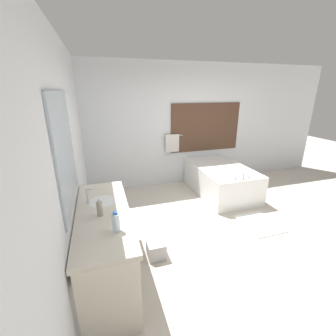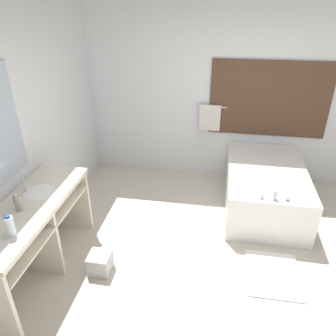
# 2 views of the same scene
# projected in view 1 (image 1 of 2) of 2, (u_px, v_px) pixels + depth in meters

# --- Properties ---
(ground_plane) EXTENTS (16.00, 16.00, 0.00)m
(ground_plane) POSITION_uv_depth(u_px,v_px,m) (232.00, 232.00, 3.53)
(ground_plane) COLOR beige
(ground_plane) RESTS_ON ground
(wall_back_with_blinds) EXTENTS (7.40, 0.13, 2.70)m
(wall_back_with_blinds) POSITION_uv_depth(u_px,v_px,m) (184.00, 126.00, 5.11)
(wall_back_with_blinds) COLOR silver
(wall_back_with_blinds) RESTS_ON ground_plane
(wall_left_with_mirror) EXTENTS (0.08, 7.40, 2.70)m
(wall_left_with_mirror) POSITION_uv_depth(u_px,v_px,m) (67.00, 163.00, 2.46)
(wall_left_with_mirror) COLOR silver
(wall_left_with_mirror) RESTS_ON ground_plane
(vanity_counter) EXTENTS (0.57, 1.63, 0.86)m
(vanity_counter) POSITION_uv_depth(u_px,v_px,m) (105.00, 227.00, 2.55)
(vanity_counter) COLOR beige
(vanity_counter) RESTS_ON ground_plane
(sink_faucet) EXTENTS (0.09, 0.04, 0.18)m
(sink_faucet) POSITION_uv_depth(u_px,v_px,m) (88.00, 196.00, 2.61)
(sink_faucet) COLOR silver
(sink_faucet) RESTS_ON vanity_counter
(bathtub) EXTENTS (1.02, 1.66, 0.71)m
(bathtub) POSITION_uv_depth(u_px,v_px,m) (220.00, 178.00, 4.80)
(bathtub) COLOR white
(bathtub) RESTS_ON ground_plane
(water_bottle_1) EXTENTS (0.07, 0.07, 0.20)m
(water_bottle_1) POSITION_uv_depth(u_px,v_px,m) (116.00, 222.00, 2.08)
(water_bottle_1) COLOR silver
(water_bottle_1) RESTS_ON vanity_counter
(soap_dispenser) EXTENTS (0.06, 0.06, 0.19)m
(soap_dispenser) POSITION_uv_depth(u_px,v_px,m) (100.00, 208.00, 2.34)
(soap_dispenser) COLOR gray
(soap_dispenser) RESTS_ON vanity_counter
(waste_bin) EXTENTS (0.23, 0.23, 0.22)m
(waste_bin) POSITION_uv_depth(u_px,v_px,m) (156.00, 250.00, 2.97)
(waste_bin) COLOR #B2B2B2
(waste_bin) RESTS_ON ground_plane
(bath_mat) EXTENTS (0.55, 0.67, 0.02)m
(bath_mat) POSITION_uv_depth(u_px,v_px,m) (259.00, 224.00, 3.74)
(bath_mat) COLOR white
(bath_mat) RESTS_ON ground_plane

